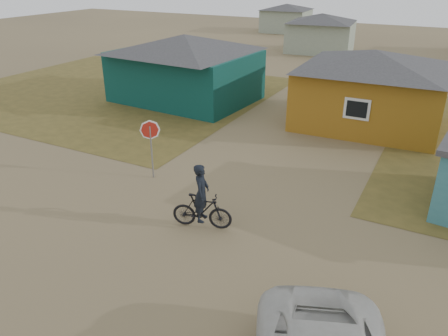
# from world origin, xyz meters

# --- Properties ---
(ground) EXTENTS (120.00, 120.00, 0.00)m
(ground) POSITION_xyz_m (0.00, 0.00, 0.00)
(ground) COLOR olive
(grass_nw) EXTENTS (20.00, 18.00, 0.00)m
(grass_nw) POSITION_xyz_m (-14.00, 13.00, 0.01)
(grass_nw) COLOR brown
(grass_nw) RESTS_ON ground
(house_teal) EXTENTS (8.93, 7.08, 4.00)m
(house_teal) POSITION_xyz_m (-8.50, 13.50, 2.05)
(house_teal) COLOR #0A3731
(house_teal) RESTS_ON ground
(house_yellow) EXTENTS (7.72, 6.76, 3.90)m
(house_yellow) POSITION_xyz_m (2.50, 14.00, 2.00)
(house_yellow) COLOR #966217
(house_yellow) RESTS_ON ground
(house_pale_west) EXTENTS (7.04, 6.15, 3.60)m
(house_pale_west) POSITION_xyz_m (-6.00, 34.00, 1.86)
(house_pale_west) COLOR #939F88
(house_pale_west) RESTS_ON ground
(house_pale_north) EXTENTS (6.28, 5.81, 3.40)m
(house_pale_north) POSITION_xyz_m (-14.00, 46.00, 1.75)
(house_pale_north) COLOR #939F88
(house_pale_north) RESTS_ON ground
(stop_sign) EXTENTS (0.77, 0.24, 2.40)m
(stop_sign) POSITION_xyz_m (-3.68, 3.39, 1.77)
(stop_sign) COLOR gray
(stop_sign) RESTS_ON ground
(cyclist) EXTENTS (2.03, 1.07, 2.21)m
(cyclist) POSITION_xyz_m (-0.10, 1.15, 0.80)
(cyclist) COLOR black
(cyclist) RESTS_ON ground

